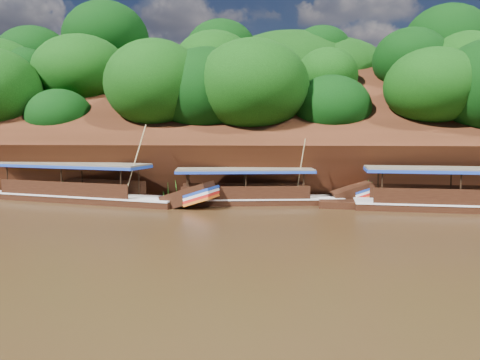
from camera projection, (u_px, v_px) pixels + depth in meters
The scene contains 5 objects.
ground at pixel (241, 229), 22.44m from camera, with size 160.00×160.00×0.00m, color black.
riverbank at pixel (261, 160), 44.75m from camera, with size 120.00×30.06×19.40m.
boat_1 at pixel (266, 196), 30.07m from camera, with size 13.33×3.68×4.62m.
boat_2 at pixel (94, 193), 30.74m from camera, with size 16.24×5.89×5.55m.
reeds at pixel (195, 186), 32.19m from camera, with size 50.29×2.13×2.13m.
Camera 1 is at (1.91, -21.98, 4.69)m, focal length 35.00 mm.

